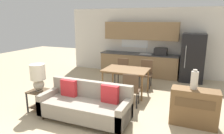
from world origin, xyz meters
TOP-DOWN VIEW (x-y plane):
  - ground_plane at (0.00, 0.00)m, footprint 20.00×20.00m
  - wall_back at (-0.00, 4.63)m, footprint 6.40×0.07m
  - kitchen_counter at (0.02, 4.33)m, footprint 3.17×0.65m
  - refrigerator at (2.03, 4.21)m, footprint 0.80×0.77m
  - dining_table at (0.19, 2.07)m, footprint 1.33×0.93m
  - couch at (-0.13, 0.17)m, footprint 2.06×0.80m
  - side_table at (-1.44, 0.12)m, footprint 0.46×0.46m
  - table_lamp at (-1.43, 0.12)m, footprint 0.36×0.36m
  - credenza at (2.15, 0.81)m, footprint 0.97×0.39m
  - vase at (2.10, 0.84)m, footprint 0.15×0.15m
  - dining_chair_near_right at (0.62, 1.20)m, footprint 0.46×0.46m
  - dining_chair_far_left at (-0.24, 2.89)m, footprint 0.42×0.42m
  - dining_chair_far_right at (0.61, 2.94)m, footprint 0.44×0.44m

SIDE VIEW (x-z plane):
  - ground_plane at x=0.00m, z-range 0.00..0.00m
  - couch at x=-0.13m, z-range -0.08..0.76m
  - side_table at x=-1.44m, z-range 0.09..0.62m
  - credenza at x=2.15m, z-range 0.00..0.81m
  - dining_chair_near_right at x=0.62m, z-range 0.05..0.96m
  - dining_chair_far_left at x=-0.24m, z-range 0.05..0.96m
  - dining_chair_far_right at x=0.61m, z-range 0.05..0.96m
  - dining_table at x=0.19m, z-range 0.32..1.10m
  - kitchen_counter at x=0.02m, z-range -0.23..1.92m
  - refrigerator at x=2.03m, z-range 0.00..1.76m
  - table_lamp at x=-1.43m, z-range 0.58..1.25m
  - vase at x=2.10m, z-range 0.80..1.22m
  - wall_back at x=0.00m, z-range 0.00..2.70m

